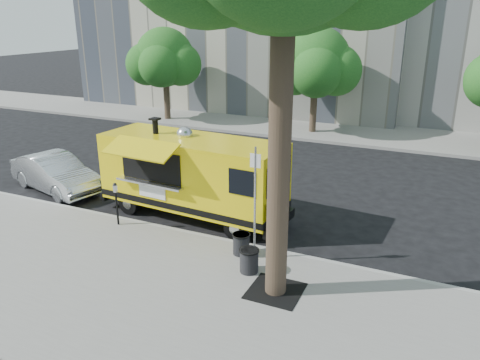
# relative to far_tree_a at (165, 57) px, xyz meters

# --- Properties ---
(ground) EXTENTS (120.00, 120.00, 0.00)m
(ground) POSITION_rel_far_tree_a_xyz_m (10.00, -12.30, -3.78)
(ground) COLOR black
(ground) RESTS_ON ground
(sidewalk) EXTENTS (60.00, 6.00, 0.15)m
(sidewalk) POSITION_rel_far_tree_a_xyz_m (10.00, -16.30, -3.70)
(sidewalk) COLOR gray
(sidewalk) RESTS_ON ground
(curb) EXTENTS (60.00, 0.14, 0.16)m
(curb) POSITION_rel_far_tree_a_xyz_m (10.00, -13.23, -3.70)
(curb) COLOR #999993
(curb) RESTS_ON ground
(far_sidewalk) EXTENTS (60.00, 5.00, 0.15)m
(far_sidewalk) POSITION_rel_far_tree_a_xyz_m (10.00, 1.20, -3.70)
(far_sidewalk) COLOR gray
(far_sidewalk) RESTS_ON ground
(tree_well) EXTENTS (1.20, 1.20, 0.02)m
(tree_well) POSITION_rel_far_tree_a_xyz_m (12.60, -15.10, -3.62)
(tree_well) COLOR black
(tree_well) RESTS_ON sidewalk
(far_tree_a) EXTENTS (3.42, 3.42, 5.36)m
(far_tree_a) POSITION_rel_far_tree_a_xyz_m (0.00, 0.00, 0.00)
(far_tree_a) COLOR #33261C
(far_tree_a) RESTS_ON far_sidewalk
(far_tree_b) EXTENTS (3.60, 3.60, 5.50)m
(far_tree_b) POSITION_rel_far_tree_a_xyz_m (9.00, 0.40, 0.06)
(far_tree_b) COLOR #33261C
(far_tree_b) RESTS_ON far_sidewalk
(sign_post) EXTENTS (0.28, 0.06, 3.00)m
(sign_post) POSITION_rel_far_tree_a_xyz_m (11.55, -13.85, -1.93)
(sign_post) COLOR silver
(sign_post) RESTS_ON sidewalk
(parking_meter) EXTENTS (0.11, 0.11, 1.33)m
(parking_meter) POSITION_rel_far_tree_a_xyz_m (7.00, -13.65, -2.79)
(parking_meter) COLOR black
(parking_meter) RESTS_ON sidewalk
(food_truck) EXTENTS (6.33, 3.07, 3.05)m
(food_truck) POSITION_rel_far_tree_a_xyz_m (8.56, -11.88, -2.34)
(food_truck) COLOR yellow
(food_truck) RESTS_ON ground
(sedan) EXTENTS (4.28, 2.41, 1.34)m
(sedan) POSITION_rel_far_tree_a_xyz_m (2.83, -11.91, -3.11)
(sedan) COLOR silver
(sedan) RESTS_ON ground
(trash_bin_left) EXTENTS (0.48, 0.48, 0.57)m
(trash_bin_left) POSITION_rel_far_tree_a_xyz_m (11.15, -13.79, -3.32)
(trash_bin_left) COLOR black
(trash_bin_left) RESTS_ON sidewalk
(trash_bin_right) EXTENTS (0.50, 0.50, 0.60)m
(trash_bin_right) POSITION_rel_far_tree_a_xyz_m (11.70, -14.54, -3.30)
(trash_bin_right) COLOR black
(trash_bin_right) RESTS_ON sidewalk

